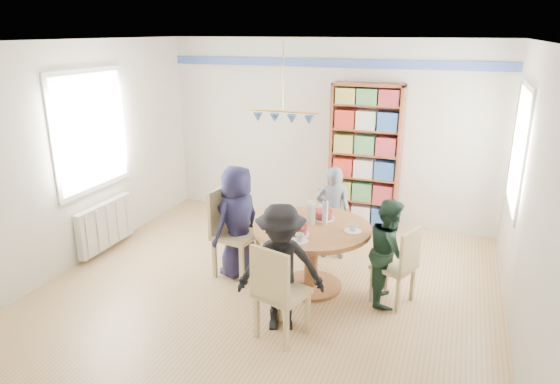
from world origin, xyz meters
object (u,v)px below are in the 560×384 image
at_px(chair_left, 230,228).
at_px(bookshelf, 365,158).
at_px(person_right, 389,251).
at_px(person_near, 281,268).
at_px(chair_far, 331,217).
at_px(chair_near, 277,289).
at_px(radiator, 106,225).
at_px(person_far, 333,213).
at_px(person_left, 238,221).
at_px(dining_table, 312,242).
at_px(chair_right, 400,263).

bearing_deg(chair_left, bookshelf, 60.31).
bearing_deg(person_right, person_near, 123.88).
relative_size(chair_far, chair_near, 0.87).
bearing_deg(bookshelf, chair_near, -93.10).
bearing_deg(radiator, person_far, 15.93).
xyz_separation_m(radiator, person_left, (1.93, -0.01, 0.32)).
height_order(radiator, person_far, person_far).
bearing_deg(chair_left, radiator, 179.11).
distance_m(chair_far, person_right, 1.39).
xyz_separation_m(radiator, person_right, (3.70, -0.04, 0.23)).
bearing_deg(chair_far, bookshelf, 78.05).
distance_m(person_left, person_right, 1.77).
distance_m(person_left, person_far, 1.25).
distance_m(radiator, bookshelf, 3.70).
bearing_deg(chair_near, person_near, 100.78).
relative_size(dining_table, person_near, 1.01).
height_order(chair_left, bookshelf, bookshelf).
xyz_separation_m(dining_table, chair_near, (-0.01, -1.08, -0.02)).
xyz_separation_m(person_left, bookshelf, (1.08, 2.05, 0.37)).
relative_size(chair_left, chair_near, 1.09).
bearing_deg(chair_left, chair_far, 47.20).
bearing_deg(person_near, bookshelf, 66.01).
distance_m(chair_near, person_near, 0.24).
distance_m(person_near, bookshelf, 2.99).
xyz_separation_m(chair_right, person_left, (-1.90, 0.06, 0.19)).
relative_size(person_right, person_far, 0.95).
bearing_deg(radiator, chair_far, 19.88).
xyz_separation_m(chair_right, chair_near, (-0.98, -1.06, 0.05)).
xyz_separation_m(chair_right, chair_far, (-1.03, 1.08, -0.01)).
relative_size(chair_far, person_near, 0.66).
height_order(dining_table, chair_left, chair_left).
distance_m(dining_table, chair_right, 0.98).
height_order(person_left, person_far, person_left).
distance_m(person_left, person_near, 1.26).
bearing_deg(chair_near, radiator, 158.38).
bearing_deg(bookshelf, person_near, -94.07).
bearing_deg(person_near, chair_left, 117.54).
distance_m(chair_right, person_right, 0.16).
bearing_deg(chair_left, chair_right, -1.14).
distance_m(dining_table, bookshelf, 2.15).
distance_m(radiator, chair_right, 3.82).
xyz_separation_m(radiator, dining_table, (2.85, -0.05, 0.21)).
height_order(person_far, bookshelf, bookshelf).
xyz_separation_m(person_left, person_right, (1.77, -0.03, -0.09)).
relative_size(chair_left, person_right, 0.91).
height_order(person_right, bookshelf, bookshelf).
bearing_deg(chair_far, chair_right, -46.32).
distance_m(radiator, person_near, 2.96).
bearing_deg(person_right, person_left, 78.46).
xyz_separation_m(chair_left, chair_near, (1.01, -1.10, -0.05)).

